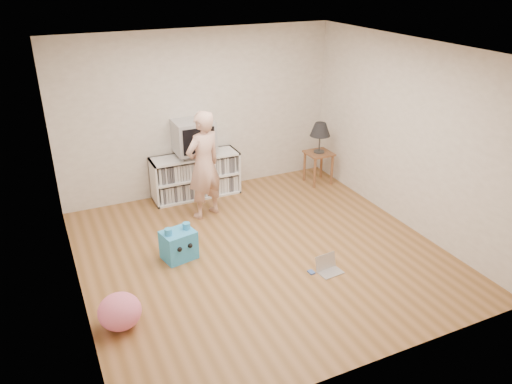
{
  "coord_description": "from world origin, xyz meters",
  "views": [
    {
      "loc": [
        -2.42,
        -5.08,
        3.49
      ],
      "look_at": [
        0.13,
        0.4,
        0.68
      ],
      "focal_mm": 35.0,
      "sensor_mm": 36.0,
      "label": 1
    }
  ],
  "objects_px": {
    "media_unit": "(195,175)",
    "plush_pink": "(120,311)",
    "dvd_deck": "(194,153)",
    "person": "(204,165)",
    "side_table": "(319,160)",
    "plush_blue": "(179,244)",
    "crt_tv": "(194,136)",
    "table_lamp": "(320,130)",
    "laptop": "(328,267)"
  },
  "relations": [
    {
      "from": "media_unit",
      "to": "plush_pink",
      "type": "relative_size",
      "value": 3.11
    },
    {
      "from": "dvd_deck",
      "to": "person",
      "type": "distance_m",
      "value": 0.73
    },
    {
      "from": "side_table",
      "to": "dvd_deck",
      "type": "bearing_deg",
      "value": 169.89
    },
    {
      "from": "media_unit",
      "to": "person",
      "type": "xyz_separation_m",
      "value": [
        -0.1,
        -0.73,
        0.46
      ]
    },
    {
      "from": "media_unit",
      "to": "plush_pink",
      "type": "bearing_deg",
      "value": -122.61
    },
    {
      "from": "side_table",
      "to": "plush_pink",
      "type": "distance_m",
      "value": 4.51
    },
    {
      "from": "plush_blue",
      "to": "dvd_deck",
      "type": "bearing_deg",
      "value": 52.73
    },
    {
      "from": "person",
      "to": "plush_pink",
      "type": "height_order",
      "value": "person"
    },
    {
      "from": "dvd_deck",
      "to": "side_table",
      "type": "distance_m",
      "value": 2.13
    },
    {
      "from": "crt_tv",
      "to": "person",
      "type": "distance_m",
      "value": 0.75
    },
    {
      "from": "dvd_deck",
      "to": "table_lamp",
      "type": "relative_size",
      "value": 0.87
    },
    {
      "from": "table_lamp",
      "to": "plush_pink",
      "type": "bearing_deg",
      "value": -148.34
    },
    {
      "from": "media_unit",
      "to": "laptop",
      "type": "height_order",
      "value": "media_unit"
    },
    {
      "from": "table_lamp",
      "to": "plush_blue",
      "type": "height_order",
      "value": "table_lamp"
    },
    {
      "from": "table_lamp",
      "to": "person",
      "type": "bearing_deg",
      "value": -170.95
    },
    {
      "from": "person",
      "to": "media_unit",
      "type": "bearing_deg",
      "value": -117.36
    },
    {
      "from": "media_unit",
      "to": "person",
      "type": "height_order",
      "value": "person"
    },
    {
      "from": "table_lamp",
      "to": "plush_pink",
      "type": "relative_size",
      "value": 1.14
    },
    {
      "from": "media_unit",
      "to": "plush_pink",
      "type": "height_order",
      "value": "media_unit"
    },
    {
      "from": "side_table",
      "to": "plush_blue",
      "type": "distance_m",
      "value": 3.19
    },
    {
      "from": "table_lamp",
      "to": "laptop",
      "type": "bearing_deg",
      "value": -118.63
    },
    {
      "from": "crt_tv",
      "to": "plush_pink",
      "type": "bearing_deg",
      "value": -122.79
    },
    {
      "from": "media_unit",
      "to": "plush_pink",
      "type": "distance_m",
      "value": 3.27
    },
    {
      "from": "crt_tv",
      "to": "laptop",
      "type": "relative_size",
      "value": 1.92
    },
    {
      "from": "media_unit",
      "to": "person",
      "type": "bearing_deg",
      "value": -97.43
    },
    {
      "from": "crt_tv",
      "to": "plush_blue",
      "type": "xyz_separation_m",
      "value": [
        -0.81,
        -1.7,
        -0.82
      ]
    },
    {
      "from": "media_unit",
      "to": "plush_blue",
      "type": "height_order",
      "value": "media_unit"
    },
    {
      "from": "table_lamp",
      "to": "laptop",
      "type": "relative_size",
      "value": 1.64
    },
    {
      "from": "person",
      "to": "plush_blue",
      "type": "bearing_deg",
      "value": 34.17
    },
    {
      "from": "plush_blue",
      "to": "media_unit",
      "type": "bearing_deg",
      "value": 52.93
    },
    {
      "from": "dvd_deck",
      "to": "side_table",
      "type": "bearing_deg",
      "value": -10.11
    },
    {
      "from": "side_table",
      "to": "media_unit",
      "type": "bearing_deg",
      "value": 169.47
    },
    {
      "from": "crt_tv",
      "to": "laptop",
      "type": "distance_m",
      "value": 3.03
    },
    {
      "from": "table_lamp",
      "to": "laptop",
      "type": "distance_m",
      "value": 2.88
    },
    {
      "from": "plush_blue",
      "to": "plush_pink",
      "type": "bearing_deg",
      "value": -144.48
    },
    {
      "from": "side_table",
      "to": "table_lamp",
      "type": "distance_m",
      "value": 0.53
    },
    {
      "from": "crt_tv",
      "to": "person",
      "type": "height_order",
      "value": "person"
    },
    {
      "from": "crt_tv",
      "to": "plush_blue",
      "type": "bearing_deg",
      "value": -115.5
    },
    {
      "from": "side_table",
      "to": "plush_pink",
      "type": "xyz_separation_m",
      "value": [
        -3.83,
        -2.36,
        -0.23
      ]
    },
    {
      "from": "laptop",
      "to": "side_table",
      "type": "bearing_deg",
      "value": 55.74
    },
    {
      "from": "crt_tv",
      "to": "side_table",
      "type": "distance_m",
      "value": 2.19
    },
    {
      "from": "media_unit",
      "to": "table_lamp",
      "type": "bearing_deg",
      "value": -10.53
    },
    {
      "from": "media_unit",
      "to": "crt_tv",
      "type": "bearing_deg",
      "value": -90.0
    },
    {
      "from": "plush_blue",
      "to": "laptop",
      "type": "bearing_deg",
      "value": -45.82
    },
    {
      "from": "plush_pink",
      "to": "person",
      "type": "bearing_deg",
      "value": 50.5
    },
    {
      "from": "crt_tv",
      "to": "side_table",
      "type": "bearing_deg",
      "value": -10.02
    },
    {
      "from": "laptop",
      "to": "dvd_deck",
      "type": "bearing_deg",
      "value": 99.79
    },
    {
      "from": "person",
      "to": "plush_pink",
      "type": "distance_m",
      "value": 2.69
    },
    {
      "from": "dvd_deck",
      "to": "plush_blue",
      "type": "relative_size",
      "value": 0.96
    },
    {
      "from": "table_lamp",
      "to": "plush_pink",
      "type": "xyz_separation_m",
      "value": [
        -3.83,
        -2.36,
        -0.75
      ]
    }
  ]
}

